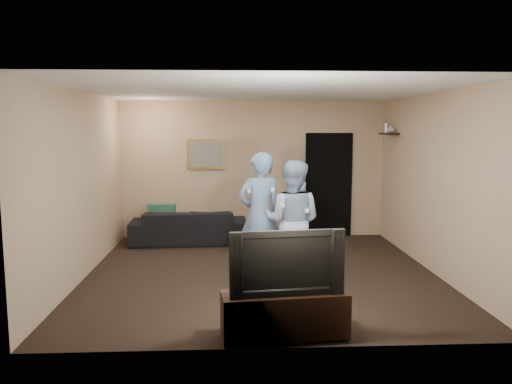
{
  "coord_description": "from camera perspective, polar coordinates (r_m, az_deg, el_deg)",
  "views": [
    {
      "loc": [
        -0.43,
        -7.03,
        2.09
      ],
      "look_at": [
        -0.06,
        0.3,
        1.15
      ],
      "focal_mm": 35.0,
      "sensor_mm": 36.0,
      "label": 1
    }
  ],
  "objects": [
    {
      "name": "shelf_vase",
      "position": [
        9.18,
        15.13,
        6.99
      ],
      "size": [
        0.19,
        0.19,
        0.15
      ],
      "primitive_type": "imported",
      "rotation": [
        0.0,
        0.0,
        0.38
      ],
      "color": "#B4B4B9",
      "rests_on": "wall_shelf"
    },
    {
      "name": "wall_left",
      "position": [
        7.37,
        -19.17,
        0.74
      ],
      "size": [
        0.04,
        5.0,
        2.6
      ],
      "primitive_type": "cube",
      "color": "tan",
      "rests_on": "ground"
    },
    {
      "name": "wii_player_left",
      "position": [
        7.02,
        0.43,
        -2.62
      ],
      "size": [
        0.74,
        0.59,
        1.76
      ],
      "color": "#6789B4",
      "rests_on": "ground"
    },
    {
      "name": "light_switch",
      "position": [
        9.62,
        4.79,
        2.57
      ],
      "size": [
        0.08,
        0.02,
        0.12
      ],
      "primitive_type": "cube",
      "color": "silver",
      "rests_on": "wall_back"
    },
    {
      "name": "doorway",
      "position": [
        9.74,
        8.28,
        0.81
      ],
      "size": [
        0.9,
        0.06,
        2.0
      ],
      "primitive_type": "cube",
      "color": "black",
      "rests_on": "ground"
    },
    {
      "name": "ground",
      "position": [
        7.34,
        0.61,
        -9.23
      ],
      "size": [
        5.0,
        5.0,
        0.0
      ],
      "primitive_type": "plane",
      "color": "black",
      "rests_on": "ground"
    },
    {
      "name": "television",
      "position": [
        4.96,
        3.33,
        -7.83
      ],
      "size": [
        1.14,
        0.27,
        0.65
      ],
      "primitive_type": "imported",
      "rotation": [
        0.0,
        0.0,
        0.11
      ],
      "color": "black",
      "rests_on": "tv_console"
    },
    {
      "name": "sofa",
      "position": [
        9.22,
        -7.67,
        -3.93
      ],
      "size": [
        2.12,
        0.89,
        0.61
      ],
      "primitive_type": "imported",
      "rotation": [
        0.0,
        0.0,
        3.18
      ],
      "color": "black",
      "rests_on": "ground"
    },
    {
      "name": "shelf_figurine",
      "position": [
        9.43,
        14.65,
        7.1
      ],
      "size": [
        0.06,
        0.06,
        0.18
      ],
      "primitive_type": "cylinder",
      "color": "silver",
      "rests_on": "wall_shelf"
    },
    {
      "name": "ceiling",
      "position": [
        7.06,
        0.64,
        11.44
      ],
      "size": [
        5.0,
        5.0,
        0.04
      ],
      "primitive_type": "cube",
      "color": "silver",
      "rests_on": "wall_back"
    },
    {
      "name": "wii_player_right",
      "position": [
        6.83,
        4.18,
        -3.34
      ],
      "size": [
        0.98,
        0.87,
        1.66
      ],
      "color": "#97B5DB",
      "rests_on": "ground"
    },
    {
      "name": "wall_front",
      "position": [
        4.62,
        2.51,
        -2.57
      ],
      "size": [
        5.0,
        0.04,
        2.6
      ],
      "primitive_type": "cube",
      "color": "tan",
      "rests_on": "ground"
    },
    {
      "name": "tv_console",
      "position": [
        5.13,
        3.28,
        -13.75
      ],
      "size": [
        1.29,
        0.54,
        0.45
      ],
      "primitive_type": "cube",
      "rotation": [
        0.0,
        0.0,
        0.11
      ],
      "color": "black",
      "rests_on": "ground"
    },
    {
      "name": "painting_canvas",
      "position": [
        9.5,
        -5.71,
        4.31
      ],
      "size": [
        0.62,
        0.01,
        0.47
      ],
      "primitive_type": "cube",
      "color": "slate",
      "rests_on": "painting_frame"
    },
    {
      "name": "wall_shelf",
      "position": [
        9.27,
        14.95,
        6.44
      ],
      "size": [
        0.2,
        0.6,
        0.03
      ],
      "primitive_type": "cube",
      "color": "black",
      "rests_on": "wall_right"
    },
    {
      "name": "throw_pillow",
      "position": [
        9.24,
        -10.69,
        -2.86
      ],
      "size": [
        0.5,
        0.19,
        0.49
      ],
      "primitive_type": "cube",
      "rotation": [
        0.0,
        0.0,
        -0.08
      ],
      "color": "#1A4F3D",
      "rests_on": "sofa"
    },
    {
      "name": "wall_right",
      "position": [
        7.65,
        19.66,
        0.95
      ],
      "size": [
        0.04,
        5.0,
        2.6
      ],
      "primitive_type": "cube",
      "color": "tan",
      "rests_on": "ground"
    },
    {
      "name": "painting_frame",
      "position": [
        9.53,
        -5.71,
        4.32
      ],
      "size": [
        0.72,
        0.05,
        0.57
      ],
      "primitive_type": "cube",
      "color": "olive",
      "rests_on": "wall_back"
    },
    {
      "name": "wall_back",
      "position": [
        9.57,
        -0.28,
        2.57
      ],
      "size": [
        5.0,
        0.04,
        2.6
      ],
      "primitive_type": "cube",
      "color": "tan",
      "rests_on": "ground"
    }
  ]
}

